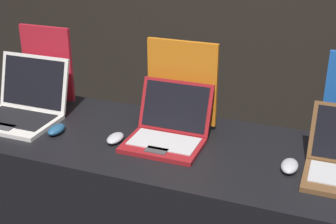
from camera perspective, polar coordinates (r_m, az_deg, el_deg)
laptop_front at (r=2.41m, az=-17.32°, el=0.70°), size 0.39×0.37×0.29m
mouse_front at (r=2.23m, az=-13.45°, el=-2.10°), size 0.06×0.11×0.04m
promo_stand_front at (r=2.55m, az=-14.44°, el=5.36°), size 0.29×0.07×0.41m
laptop_middle at (r=2.08m, az=-0.02°, el=-2.17°), size 0.34×0.33×0.24m
mouse_middle at (r=2.11m, az=-6.45°, el=-3.18°), size 0.07×0.11×0.03m
promo_stand_middle at (r=2.18m, az=1.72°, el=3.12°), size 0.34×0.07×0.42m
mouse_back at (r=1.94m, az=14.60°, el=-6.38°), size 0.07×0.12×0.04m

